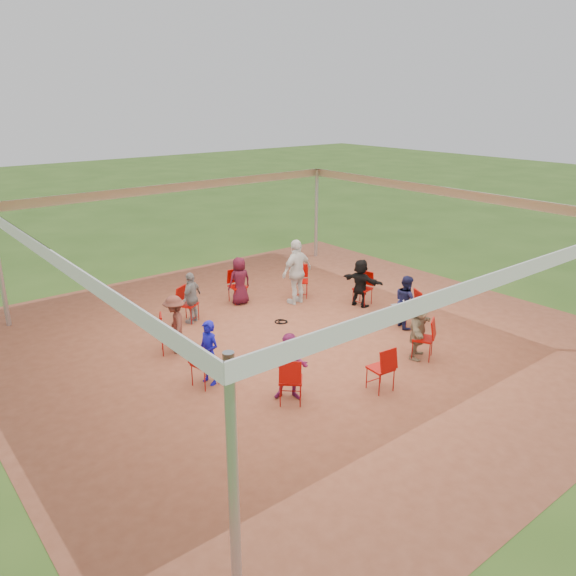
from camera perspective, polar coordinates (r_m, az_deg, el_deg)
ground at (r=13.05m, az=0.87°, el=-5.14°), size 80.00×80.00×0.00m
dirt_patch at (r=13.05m, az=0.87°, el=-5.11°), size 13.00×13.00×0.00m
tent at (r=12.27m, az=0.92°, el=5.02°), size 10.33×10.33×3.00m
chair_0 at (r=13.88m, az=12.30°, el=-2.07°), size 0.57×0.56×0.90m
chair_1 at (r=15.08m, az=7.59°, el=-0.08°), size 0.52×0.50×0.90m
chair_2 at (r=15.55m, az=1.27°, el=0.68°), size 0.61×0.61×0.90m
chair_3 at (r=15.17m, az=-5.13°, el=0.13°), size 0.46×0.48×0.90m
chair_4 at (r=14.04m, az=-10.12°, el=-1.67°), size 0.58×0.59×0.90m
chair_5 at (r=12.46m, az=-11.89°, el=-4.53°), size 0.57×0.56×0.90m
chair_6 at (r=10.97m, az=-8.45°, el=-7.67°), size 0.52×0.50×0.90m
chair_7 at (r=10.29m, az=0.27°, el=-9.34°), size 0.61×0.61×0.90m
chair_8 at (r=10.84m, az=9.40°, el=-8.07°), size 0.46×0.48×0.90m
chair_9 at (r=12.27m, az=13.54°, el=-5.03°), size 0.58×0.59×0.90m
person_seated_0 at (r=13.75m, az=11.91°, el=-1.35°), size 0.58×0.72×1.29m
person_seated_1 at (r=14.92m, az=7.38°, el=0.53°), size 0.69×1.26×1.29m
person_seated_2 at (r=15.01m, az=-4.94°, el=0.73°), size 0.66×0.41×1.29m
person_seated_3 at (r=13.91m, az=-9.75°, el=-0.97°), size 0.85×0.71×1.29m
person_seated_4 at (r=12.38m, az=-11.40°, el=-3.63°), size 0.71×0.93×1.29m
person_seated_5 at (r=10.95m, az=-8.04°, el=-6.52°), size 0.40×0.52×1.29m
person_seated_6 at (r=10.30m, az=0.31°, el=-8.04°), size 0.71×0.69×1.29m
person_seated_7 at (r=12.20m, az=13.05°, el=-4.10°), size 1.26×0.99×1.29m
standing_person at (r=14.94m, az=0.91°, el=1.66°), size 1.08×0.64×1.76m
cable_coil at (r=13.93m, az=-0.66°, el=-3.44°), size 0.37×0.37×0.03m
laptop at (r=13.70m, az=11.29°, el=-1.57°), size 0.35×0.38×0.21m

